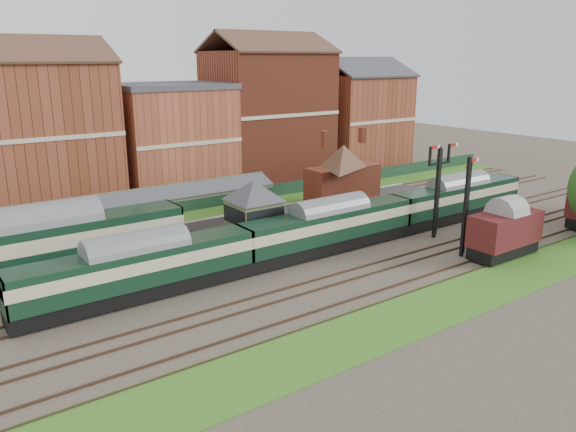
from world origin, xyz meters
TOP-DOWN VIEW (x-y plane):
  - ground at (0.00, 0.00)m, footprint 160.00×160.00m
  - grass_back at (0.00, 16.00)m, footprint 90.00×4.50m
  - grass_front at (0.00, -12.00)m, footprint 90.00×5.00m
  - fence at (0.00, 18.00)m, footprint 90.00×0.12m
  - platform at (-5.00, 9.75)m, footprint 55.00×3.40m
  - signal_box at (-3.00, 3.25)m, footprint 5.40×5.40m
  - brick_hut at (5.00, 3.25)m, footprint 3.20×2.64m
  - station_building at (12.00, 9.75)m, footprint 8.10×8.10m
  - canopy at (-11.00, 9.75)m, footprint 26.00×3.89m
  - semaphore_bracket at (12.04, -2.50)m, footprint 3.60×0.25m
  - semaphore_siding at (10.02, -7.00)m, footprint 1.23×0.25m
  - town_backdrop at (-0.18, 25.00)m, footprint 69.00×10.00m
  - dmu_train at (2.13, 0.00)m, footprint 48.32×2.54m
  - platform_railcar at (-18.41, 6.50)m, footprint 20.21×3.18m
  - goods_van_a at (12.53, -9.00)m, footprint 6.26×2.71m

SIDE VIEW (x-z plane):
  - ground at x=0.00m, z-range 0.00..0.00m
  - grass_back at x=0.00m, z-range 0.00..0.06m
  - grass_front at x=0.00m, z-range 0.00..0.06m
  - platform at x=-5.00m, z-range 0.00..1.00m
  - fence at x=0.00m, z-range 0.00..1.50m
  - brick_hut at x=5.00m, z-range -0.28..2.67m
  - goods_van_a at x=12.53m, z-range 0.25..4.05m
  - dmu_train at x=2.13m, z-range 0.33..4.04m
  - platform_railcar at x=-18.41m, z-range 0.38..5.03m
  - signal_box at x=-3.00m, z-range 0.19..6.19m
  - station_building at x=12.00m, z-range 1.01..6.91m
  - semaphore_siding at x=10.02m, z-range 0.16..8.16m
  - canopy at x=-11.00m, z-range 2.54..6.62m
  - semaphore_bracket at x=12.04m, z-range 0.54..8.72m
  - town_backdrop at x=-0.18m, z-range -1.00..15.00m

